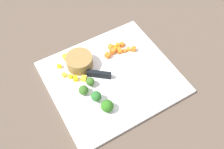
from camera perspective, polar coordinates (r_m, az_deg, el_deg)
ground_plane at (r=0.84m, az=0.00°, el=-0.85°), size 4.00×4.00×0.00m
cutting_board at (r=0.84m, az=0.00°, el=-0.63°), size 0.40×0.36×0.01m
prep_bowl at (r=0.85m, az=-7.27°, el=2.91°), size 0.09×0.09×0.04m
chef_knife at (r=0.82m, az=0.06°, el=-0.42°), size 0.24×0.19×0.02m
carrot_dice_0 at (r=0.90m, az=3.69°, el=5.66°), size 0.02×0.02×0.01m
carrot_dice_1 at (r=0.89m, az=1.45°, el=5.72°), size 0.01×0.01×0.01m
carrot_dice_2 at (r=0.90m, az=0.62°, el=6.05°), size 0.02×0.02×0.01m
carrot_dice_3 at (r=0.87m, az=-0.97°, el=4.28°), size 0.02×0.02×0.02m
carrot_dice_4 at (r=0.90m, az=-0.30°, el=6.21°), size 0.02×0.02×0.01m
carrot_dice_5 at (r=0.88m, az=0.22°, el=5.27°), size 0.02×0.02×0.02m
carrot_dice_6 at (r=0.90m, az=1.29°, el=6.56°), size 0.02×0.02×0.01m
carrot_dice_7 at (r=0.91m, az=2.24°, el=6.71°), size 0.02×0.02×0.02m
carrot_dice_8 at (r=0.89m, az=2.82°, el=5.34°), size 0.01×0.01×0.01m
carrot_dice_9 at (r=0.89m, az=4.83°, el=5.69°), size 0.02×0.02×0.02m
carrot_dice_10 at (r=0.89m, az=1.72°, el=5.18°), size 0.02×0.02×0.01m
pepper_dice_0 at (r=0.88m, az=-10.31°, el=3.86°), size 0.02×0.02×0.02m
pepper_dice_1 at (r=0.82m, az=-6.29°, el=-0.89°), size 0.02×0.02×0.01m
pepper_dice_2 at (r=0.82m, az=-8.15°, el=-0.91°), size 0.02×0.02×0.01m
pepper_dice_3 at (r=0.84m, az=-10.66°, el=-0.07°), size 0.01×0.01×0.01m
pepper_dice_4 at (r=0.86m, az=-11.71°, el=1.81°), size 0.02×0.02×0.01m
pepper_dice_5 at (r=0.83m, az=-9.27°, el=-0.44°), size 0.02×0.02×0.01m
broccoli_floret_0 at (r=0.80m, az=-4.86°, el=-1.63°), size 0.03×0.03×0.03m
broccoli_floret_1 at (r=0.77m, az=-3.54°, el=-4.90°), size 0.03×0.03×0.04m
broccoli_floret_2 at (r=0.79m, az=-6.39°, el=-3.49°), size 0.03×0.03×0.03m
broccoli_floret_3 at (r=0.75m, az=-1.07°, el=-7.05°), size 0.04×0.04×0.04m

